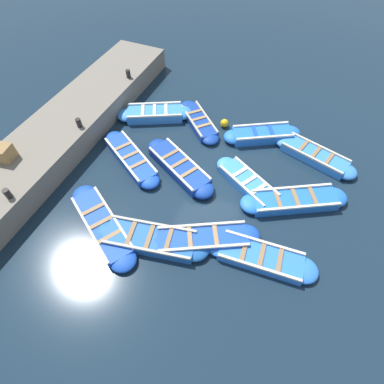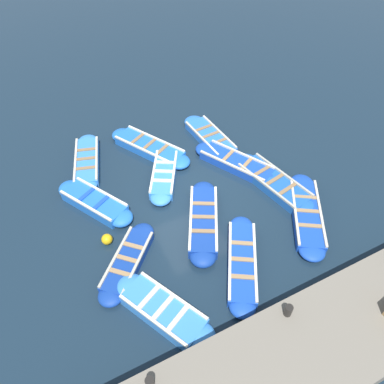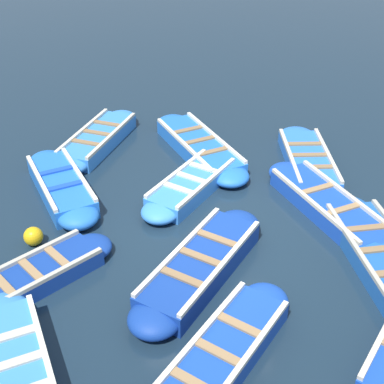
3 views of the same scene
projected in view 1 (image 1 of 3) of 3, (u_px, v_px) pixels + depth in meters
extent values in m
plane|color=#162838|center=(208.00, 184.00, 11.06)|extent=(120.00, 120.00, 0.00)
cube|color=blue|center=(261.00, 257.00, 9.13)|extent=(2.60, 1.12, 0.28)
ellipsoid|color=blue|center=(303.00, 270.00, 8.87)|extent=(0.96, 0.93, 0.28)
ellipsoid|color=blue|center=(221.00, 245.00, 9.38)|extent=(0.96, 0.93, 0.28)
cube|color=beige|center=(265.00, 242.00, 9.24)|extent=(2.49, 0.25, 0.07)
cube|color=beige|center=(259.00, 267.00, 8.74)|extent=(2.49, 0.25, 0.07)
cube|color=olive|center=(280.00, 260.00, 8.89)|extent=(0.20, 0.84, 0.04)
cube|color=olive|center=(262.00, 255.00, 9.00)|extent=(0.20, 0.84, 0.04)
cube|color=olive|center=(244.00, 249.00, 9.11)|extent=(0.20, 0.84, 0.04)
cube|color=#1947B7|center=(102.00, 225.00, 9.82)|extent=(3.01, 2.36, 0.29)
ellipsoid|color=#1947B7|center=(123.00, 260.00, 9.07)|extent=(1.19, 1.18, 0.29)
ellipsoid|color=#1947B7|center=(85.00, 195.00, 10.56)|extent=(1.19, 1.18, 0.29)
cube|color=beige|center=(113.00, 216.00, 9.82)|extent=(2.51, 1.62, 0.07)
cube|color=beige|center=(89.00, 228.00, 9.53)|extent=(2.51, 1.62, 0.07)
cube|color=#9E7A51|center=(110.00, 236.00, 9.37)|extent=(0.55, 0.76, 0.04)
cube|color=#9E7A51|center=(101.00, 222.00, 9.69)|extent=(0.55, 0.76, 0.04)
cube|color=#9E7A51|center=(93.00, 209.00, 10.00)|extent=(0.55, 0.76, 0.04)
cube|color=#1947B7|center=(203.00, 239.00, 9.48)|extent=(2.94, 2.11, 0.33)
ellipsoid|color=#1947B7|center=(247.00, 236.00, 9.55)|extent=(1.12, 1.11, 0.33)
ellipsoid|color=#1947B7|center=(157.00, 242.00, 9.41)|extent=(1.12, 1.11, 0.33)
cube|color=beige|center=(201.00, 225.00, 9.56)|extent=(2.52, 1.37, 0.07)
cube|color=beige|center=(204.00, 247.00, 9.08)|extent=(2.52, 1.37, 0.07)
cube|color=#9E7A51|center=(216.00, 235.00, 9.35)|extent=(0.49, 0.75, 0.04)
cube|color=#9E7A51|center=(190.00, 237.00, 9.31)|extent=(0.49, 0.75, 0.04)
cube|color=#1E59AD|center=(150.00, 239.00, 9.47)|extent=(3.01, 1.55, 0.32)
ellipsoid|color=#1E59AD|center=(195.00, 248.00, 9.29)|extent=(1.12, 1.10, 0.32)
ellipsoid|color=#1E59AD|center=(108.00, 231.00, 9.65)|extent=(1.12, 1.10, 0.32)
cube|color=#B2AD9E|center=(154.00, 224.00, 9.59)|extent=(2.78, 0.62, 0.07)
cube|color=#B2AD9E|center=(145.00, 250.00, 9.04)|extent=(2.78, 0.62, 0.07)
cube|color=olive|center=(168.00, 240.00, 9.25)|extent=(0.31, 0.90, 0.04)
cube|color=olive|center=(150.00, 237.00, 9.33)|extent=(0.31, 0.90, 0.04)
cube|color=olive|center=(131.00, 233.00, 9.41)|extent=(0.31, 0.90, 0.04)
cube|color=#3884E0|center=(155.00, 114.00, 13.24)|extent=(2.57, 1.94, 0.39)
ellipsoid|color=#3884E0|center=(182.00, 113.00, 13.29)|extent=(1.22, 1.21, 0.39)
ellipsoid|color=#3884E0|center=(128.00, 115.00, 13.20)|extent=(1.22, 1.21, 0.39)
cube|color=silver|center=(155.00, 103.00, 13.33)|extent=(2.12, 1.12, 0.07)
cube|color=silver|center=(154.00, 116.00, 12.79)|extent=(2.12, 1.12, 0.07)
cube|color=beige|center=(166.00, 109.00, 13.09)|extent=(0.51, 0.82, 0.04)
cube|color=beige|center=(154.00, 110.00, 13.07)|extent=(0.51, 0.82, 0.04)
cube|color=beige|center=(143.00, 110.00, 13.05)|extent=(0.51, 0.82, 0.04)
cube|color=navy|center=(199.00, 122.00, 12.99)|extent=(2.22, 2.19, 0.30)
ellipsoid|color=navy|center=(210.00, 138.00, 12.34)|extent=(1.06, 1.06, 0.30)
ellipsoid|color=navy|center=(188.00, 106.00, 13.65)|extent=(1.06, 1.06, 0.30)
cube|color=#B2AD9E|center=(206.00, 116.00, 12.93)|extent=(1.69, 1.64, 0.07)
cube|color=#B2AD9E|center=(191.00, 120.00, 12.76)|extent=(1.69, 1.64, 0.07)
cube|color=#9E7A51|center=(203.00, 125.00, 12.58)|extent=(0.59, 0.60, 0.04)
cube|color=#9E7A51|center=(199.00, 119.00, 12.86)|extent=(0.59, 0.60, 0.04)
cube|color=#9E7A51|center=(194.00, 112.00, 13.14)|extent=(0.59, 0.60, 0.04)
cube|color=#1947B7|center=(131.00, 158.00, 11.64)|extent=(2.83, 2.17, 0.32)
ellipsoid|color=#1947B7|center=(149.00, 181.00, 10.94)|extent=(1.07, 1.06, 0.32)
ellipsoid|color=#1947B7|center=(114.00, 138.00, 12.33)|extent=(1.07, 1.06, 0.32)
cube|color=silver|center=(139.00, 151.00, 11.62)|extent=(2.39, 1.50, 0.07)
cube|color=silver|center=(121.00, 159.00, 11.35)|extent=(2.39, 1.50, 0.07)
cube|color=#9E7A51|center=(138.00, 164.00, 11.20)|extent=(0.50, 0.70, 0.04)
cube|color=#9E7A51|center=(130.00, 155.00, 11.50)|extent=(0.50, 0.70, 0.04)
cube|color=#9E7A51|center=(123.00, 146.00, 11.79)|extent=(0.50, 0.70, 0.04)
cube|color=blue|center=(294.00, 201.00, 10.39)|extent=(3.00, 2.21, 0.34)
ellipsoid|color=blue|center=(334.00, 197.00, 10.48)|extent=(1.17, 1.16, 0.34)
ellipsoid|color=blue|center=(253.00, 204.00, 10.30)|extent=(1.17, 1.16, 0.34)
cube|color=silver|center=(292.00, 188.00, 10.48)|extent=(2.54, 1.45, 0.07)
cube|color=silver|center=(299.00, 207.00, 9.97)|extent=(2.54, 1.45, 0.07)
cube|color=olive|center=(313.00, 196.00, 10.28)|extent=(0.51, 0.77, 0.04)
cube|color=olive|center=(295.00, 197.00, 10.24)|extent=(0.51, 0.77, 0.04)
cube|color=olive|center=(278.00, 199.00, 10.20)|extent=(0.51, 0.77, 0.04)
cube|color=#3884E0|center=(314.00, 156.00, 11.71)|extent=(2.69, 1.58, 0.33)
ellipsoid|color=#3884E0|center=(346.00, 172.00, 11.21)|extent=(1.03, 1.01, 0.33)
ellipsoid|color=#3884E0|center=(286.00, 141.00, 12.21)|extent=(1.03, 1.01, 0.33)
cube|color=beige|center=(321.00, 147.00, 11.74)|extent=(2.41, 0.81, 0.07)
cube|color=beige|center=(311.00, 158.00, 11.37)|extent=(2.41, 0.81, 0.07)
cube|color=olive|center=(329.00, 159.00, 11.35)|extent=(0.36, 0.78, 0.04)
cube|color=olive|center=(316.00, 152.00, 11.56)|extent=(0.36, 0.78, 0.04)
cube|color=olive|center=(303.00, 146.00, 11.78)|extent=(0.36, 0.78, 0.04)
cube|color=blue|center=(262.00, 135.00, 12.42)|extent=(2.52, 1.94, 0.38)
ellipsoid|color=blue|center=(290.00, 133.00, 12.50)|extent=(1.11, 1.10, 0.38)
ellipsoid|color=blue|center=(234.00, 137.00, 12.34)|extent=(1.11, 1.10, 0.38)
cube|color=silver|center=(261.00, 124.00, 12.48)|extent=(2.09, 1.23, 0.07)
cube|color=silver|center=(266.00, 137.00, 12.00)|extent=(2.09, 1.23, 0.07)
cube|color=#1947B7|center=(271.00, 130.00, 12.27)|extent=(0.50, 0.74, 0.04)
cube|color=#1947B7|center=(255.00, 132.00, 12.23)|extent=(0.50, 0.74, 0.04)
cube|color=navy|center=(179.00, 167.00, 11.32)|extent=(2.85, 2.11, 0.38)
ellipsoid|color=navy|center=(202.00, 189.00, 10.66)|extent=(1.16, 1.14, 0.38)
ellipsoid|color=navy|center=(159.00, 147.00, 11.97)|extent=(1.16, 1.14, 0.38)
cube|color=silver|center=(188.00, 158.00, 11.29)|extent=(2.41, 1.35, 0.07)
cube|color=silver|center=(170.00, 168.00, 10.98)|extent=(2.41, 1.35, 0.07)
cube|color=olive|center=(189.00, 172.00, 10.87)|extent=(0.50, 0.77, 0.04)
cube|color=olive|center=(179.00, 163.00, 11.15)|extent=(0.50, 0.77, 0.04)
cube|color=olive|center=(170.00, 154.00, 11.43)|extent=(0.50, 0.77, 0.04)
cube|color=#3884E0|center=(248.00, 184.00, 10.86)|extent=(2.42, 1.87, 0.33)
ellipsoid|color=#3884E0|center=(271.00, 204.00, 10.29)|extent=(1.06, 1.05, 0.33)
ellipsoid|color=#3884E0|center=(227.00, 165.00, 11.42)|extent=(1.06, 1.05, 0.33)
cube|color=silver|center=(256.00, 175.00, 10.83)|extent=(2.01, 1.19, 0.07)
cube|color=silver|center=(241.00, 185.00, 10.56)|extent=(2.01, 1.19, 0.07)
cube|color=beige|center=(259.00, 189.00, 10.47)|extent=(0.48, 0.70, 0.04)
cube|color=beige|center=(249.00, 180.00, 10.71)|extent=(0.48, 0.70, 0.04)
cube|color=beige|center=(239.00, 172.00, 10.95)|extent=(0.48, 0.70, 0.04)
cube|color=slate|center=(65.00, 130.00, 12.20)|extent=(2.55, 13.27, 0.94)
cylinder|color=black|center=(128.00, 74.00, 13.54)|extent=(0.20, 0.20, 0.35)
cylinder|color=black|center=(79.00, 123.00, 11.47)|extent=(0.20, 0.20, 0.35)
cylinder|color=black|center=(8.00, 194.00, 9.39)|extent=(0.20, 0.20, 0.35)
cube|color=olive|center=(4.00, 153.00, 10.34)|extent=(0.64, 0.64, 0.56)
sphere|color=#EAB214|center=(224.00, 123.00, 12.88)|extent=(0.36, 0.36, 0.36)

